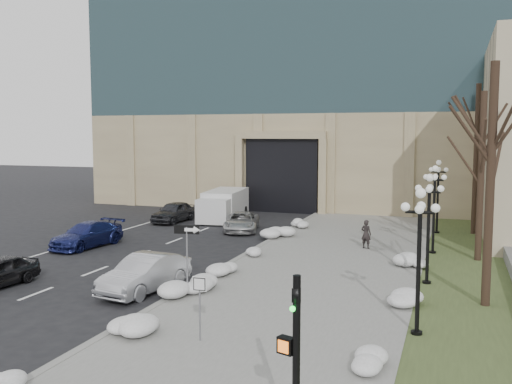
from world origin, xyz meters
TOP-DOWN VIEW (x-y plane):
  - ground at (0.00, 0.00)m, footprint 160.00×160.00m
  - sidewalk at (3.50, 14.00)m, footprint 9.00×40.00m
  - curb at (-1.00, 14.00)m, footprint 0.30×40.00m
  - grass_strip at (10.00, 14.00)m, footprint 4.00×40.00m
  - office_tower at (-2.01, 43.58)m, footprint 40.00×24.70m
  - car_b at (-2.50, 7.75)m, footprint 2.14×4.72m
  - car_c at (-10.34, 14.72)m, footprint 2.52×5.00m
  - car_d at (-3.89, 22.54)m, footprint 3.14×4.87m
  - car_e at (-9.94, 24.57)m, footprint 1.97×4.44m
  - pedestrian at (4.78, 18.99)m, footprint 0.66×0.53m
  - box_truck at (-7.03, 26.98)m, footprint 3.12×6.98m
  - one_way_sign at (-0.38, 7.66)m, footprint 1.08×0.31m
  - keep_sign at (2.08, 3.15)m, footprint 0.46×0.07m
  - traffic_signal at (6.50, -2.05)m, footprint 0.65×0.85m
  - snow_clump_b at (-0.33, 2.58)m, footprint 1.10×1.60m
  - snow_clump_c at (-0.44, 7.32)m, footprint 1.10×1.60m
  - snow_clump_d at (-0.48, 10.94)m, footprint 1.10×1.60m
  - snow_clump_e at (-0.47, 15.43)m, footprint 1.10×1.60m
  - snow_clump_f at (-0.77, 20.51)m, footprint 1.10×1.60m
  - snow_clump_g at (-0.33, 24.82)m, footprint 1.10×1.60m
  - snow_clump_h at (7.58, 2.82)m, footprint 1.10×1.60m
  - snow_clump_i at (7.43, 9.05)m, footprint 1.10×1.60m
  - snow_clump_j at (7.44, 15.42)m, footprint 1.10×1.60m
  - snow_clump_k at (7.64, 15.70)m, footprint 1.10×1.60m
  - snow_clump_l at (-0.26, 8.56)m, footprint 1.10×1.60m
  - lamppost_a at (8.30, 6.00)m, footprint 1.18×1.18m
  - lamppost_b at (8.30, 12.50)m, footprint 1.18×1.18m
  - lamppost_c at (8.30, 19.00)m, footprint 1.18×1.18m
  - lamppost_d at (8.30, 25.50)m, footprint 1.18×1.18m
  - tree_near at (10.50, 10.00)m, footprint 3.20×3.20m
  - tree_mid at (10.50, 18.00)m, footprint 3.20×3.20m
  - tree_far at (10.50, 26.00)m, footprint 3.20×3.20m

SIDE VIEW (x-z plane):
  - ground at x=0.00m, z-range 0.00..0.00m
  - grass_strip at x=10.00m, z-range 0.00..0.10m
  - sidewalk at x=3.50m, z-range 0.00..0.12m
  - curb at x=-1.00m, z-range 0.00..0.14m
  - snow_clump_b at x=-0.33m, z-range 0.12..0.48m
  - snow_clump_c at x=-0.44m, z-range 0.12..0.48m
  - snow_clump_d at x=-0.48m, z-range 0.12..0.48m
  - snow_clump_e at x=-0.47m, z-range 0.12..0.48m
  - snow_clump_f at x=-0.77m, z-range 0.12..0.48m
  - snow_clump_g at x=-0.33m, z-range 0.12..0.48m
  - snow_clump_h at x=7.58m, z-range 0.12..0.48m
  - snow_clump_i at x=7.43m, z-range 0.12..0.48m
  - snow_clump_j at x=7.44m, z-range 0.12..0.48m
  - snow_clump_k at x=7.64m, z-range 0.12..0.48m
  - snow_clump_l at x=-0.26m, z-range 0.12..0.48m
  - car_d at x=-3.89m, z-range 0.00..1.25m
  - car_c at x=-10.34m, z-range 0.00..1.39m
  - car_e at x=-9.94m, z-range 0.00..1.48m
  - car_b at x=-2.50m, z-range 0.00..1.50m
  - pedestrian at x=4.78m, z-range 0.12..1.71m
  - box_truck at x=-7.03m, z-range -0.03..2.11m
  - keep_sign at x=2.08m, z-range 0.50..2.62m
  - traffic_signal at x=6.50m, z-range -0.01..3.78m
  - one_way_sign at x=-0.38m, z-range 0.93..3.80m
  - lamppost_a at x=8.30m, z-range 0.69..5.45m
  - lamppost_b at x=8.30m, z-range 0.69..5.45m
  - lamppost_c at x=8.30m, z-range 0.69..5.45m
  - lamppost_d at x=8.30m, z-range 0.69..5.45m
  - tree_mid at x=10.50m, z-range 1.25..9.75m
  - tree_near at x=10.50m, z-range 1.33..10.33m
  - tree_far at x=10.50m, z-range 1.40..10.90m
  - office_tower at x=-2.01m, z-range 0.49..36.49m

